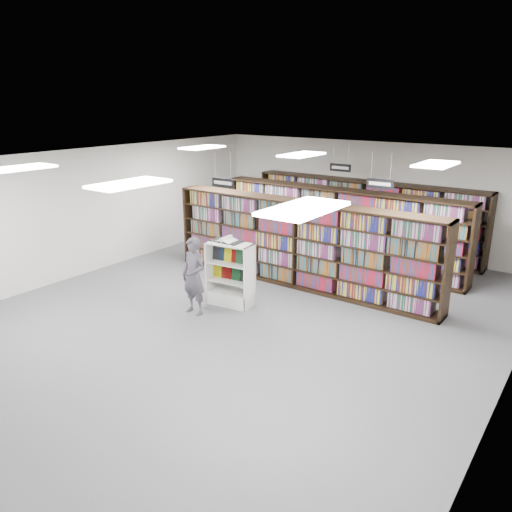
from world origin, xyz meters
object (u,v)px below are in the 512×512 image
Objects in this scene: bookshelf_row_near at (299,244)px; open_book at (227,240)px; shopper at (194,276)px; endcap_display at (231,283)px.

bookshelf_row_near is 2.01m from open_book.
open_book is 0.42× the size of shopper.
open_book is at bearing 162.99° from endcap_display.
bookshelf_row_near reaches higher than endcap_display.
open_book is 1.09m from shopper.
bookshelf_row_near is 2.87m from shopper.
bookshelf_row_near is 2.02m from endcap_display.
endcap_display is at bearing -108.68° from bookshelf_row_near.
open_book is at bearing -112.57° from bookshelf_row_near.
open_book is at bearing 81.44° from shopper.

